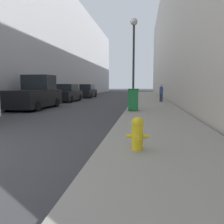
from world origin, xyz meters
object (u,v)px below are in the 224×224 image
fire_hydrant (137,133)px  pedestrian_on_sidewalk (161,93)px  pickup_truck (35,95)px  trash_bin (133,99)px  parked_sedan_near (68,94)px  lamppost (134,49)px  parked_sedan_far (87,91)px

fire_hydrant → pedestrian_on_sidewalk: bearing=83.6°
pickup_truck → pedestrian_on_sidewalk: (9.23, 5.76, -0.04)m
trash_bin → pedestrian_on_sidewalk: (2.18, 7.48, 0.11)m
parked_sedan_near → fire_hydrant: bearing=-65.6°
pickup_truck → parked_sedan_near: (-0.03, 6.97, -0.17)m
pickup_truck → parked_sedan_near: 6.98m
fire_hydrant → lamppost: (-0.60, 10.49, 3.59)m
fire_hydrant → parked_sedan_near: parked_sedan_near is taller
pickup_truck → parked_sedan_far: (0.12, 14.19, -0.16)m
parked_sedan_near → parked_sedan_far: (0.15, 7.22, 0.01)m
pickup_truck → trash_bin: bearing=-13.8°
lamppost → pedestrian_on_sidewalk: lamppost is taller
trash_bin → lamppost: lamppost is taller
trash_bin → lamppost: 4.23m
parked_sedan_near → lamppost: bearing=-41.3°
lamppost → pickup_truck: lamppost is taller
trash_bin → pedestrian_on_sidewalk: size_ratio=0.84×
fire_hydrant → pedestrian_on_sidewalk: pedestrian_on_sidewalk is taller
pickup_truck → pedestrian_on_sidewalk: size_ratio=3.26×
fire_hydrant → lamppost: bearing=93.3°
fire_hydrant → parked_sedan_far: parked_sedan_far is taller
fire_hydrant → trash_bin: size_ratio=0.59×
fire_hydrant → pickup_truck: 12.21m
lamppost → parked_sedan_far: bearing=117.0°
parked_sedan_near → pickup_truck: bearing=-89.8°
lamppost → parked_sedan_near: lamppost is taller
pickup_truck → pedestrian_on_sidewalk: 10.88m
lamppost → parked_sedan_far: lamppost is taller
parked_sedan_near → pedestrian_on_sidewalk: 9.34m
parked_sedan_far → fire_hydrant: bearing=-72.7°
parked_sedan_near → parked_sedan_far: parked_sedan_far is taller
pickup_truck → parked_sedan_near: size_ratio=1.08×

